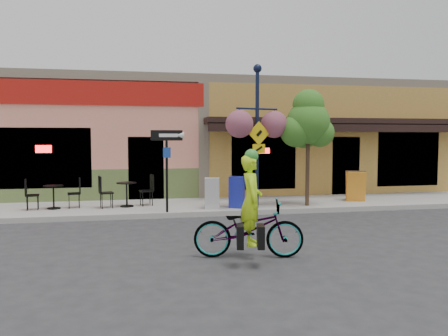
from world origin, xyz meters
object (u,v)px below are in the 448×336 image
object	(u,v)px
one_way_sign	(167,171)
newspaper_box_blue	(237,192)
newspaper_box_grey	(212,193)
lamp_post	(257,136)
bicycle	(249,229)
cyclist_rider	(251,213)
street_tree	(308,147)
building	(212,138)

from	to	relation	value
one_way_sign	newspaper_box_blue	xyz separation A→B (m)	(2.13, 0.40, -0.69)
one_way_sign	newspaper_box_grey	size ratio (longest dim) A/B	2.52
lamp_post	one_way_sign	world-z (taller)	lamp_post
bicycle	cyclist_rider	world-z (taller)	cyclist_rider
cyclist_rider	street_tree	size ratio (longest dim) A/B	0.47
cyclist_rider	newspaper_box_blue	distance (m)	4.98
lamp_post	street_tree	size ratio (longest dim) A/B	1.18
one_way_sign	newspaper_box_grey	bearing A→B (deg)	10.50
cyclist_rider	lamp_post	size ratio (longest dim) A/B	0.39
bicycle	newspaper_box_blue	size ratio (longest dim) A/B	2.20
street_tree	newspaper_box_blue	bearing A→B (deg)	179.33
building	newspaper_box_blue	size ratio (longest dim) A/B	19.28
building	bicycle	world-z (taller)	building
building	newspaper_box_grey	xyz separation A→B (m)	(-1.11, -6.52, -1.64)
building	cyclist_rider	distance (m)	11.50
cyclist_rider	bicycle	bearing A→B (deg)	101.37
bicycle	lamp_post	xyz separation A→B (m)	(1.48, 4.80, 1.76)
lamp_post	street_tree	world-z (taller)	lamp_post
newspaper_box_blue	newspaper_box_grey	bearing A→B (deg)	-149.57
newspaper_box_blue	building	bearing A→B (deg)	111.65
lamp_post	newspaper_box_blue	size ratio (longest dim) A/B	4.57
bicycle	street_tree	xyz separation A→B (m)	(3.14, 4.88, 1.43)
building	street_tree	distance (m)	6.75
street_tree	cyclist_rider	bearing A→B (deg)	-122.30
street_tree	one_way_sign	bearing A→B (deg)	-175.09
newspaper_box_blue	newspaper_box_grey	distance (m)	0.78
lamp_post	newspaper_box_grey	size ratio (longest dim) A/B	4.67
cyclist_rider	street_tree	xyz separation A→B (m)	(3.09, 4.88, 1.13)
building	newspaper_box_grey	distance (m)	6.81
newspaper_box_blue	lamp_post	bearing A→B (deg)	14.69
street_tree	bicycle	bearing A→B (deg)	-122.72
cyclist_rider	lamp_post	world-z (taller)	lamp_post
bicycle	newspaper_box_grey	xyz separation A→B (m)	(0.11, 4.83, 0.07)
building	one_way_sign	world-z (taller)	building
lamp_post	one_way_sign	size ratio (longest dim) A/B	1.85
bicycle	lamp_post	distance (m)	5.33
bicycle	street_tree	distance (m)	5.98
newspaper_box_grey	bicycle	bearing A→B (deg)	-81.30
building	newspaper_box_blue	world-z (taller)	building
newspaper_box_blue	street_tree	distance (m)	2.63
newspaper_box_blue	cyclist_rider	bearing A→B (deg)	-74.99
building	street_tree	bearing A→B (deg)	-73.47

